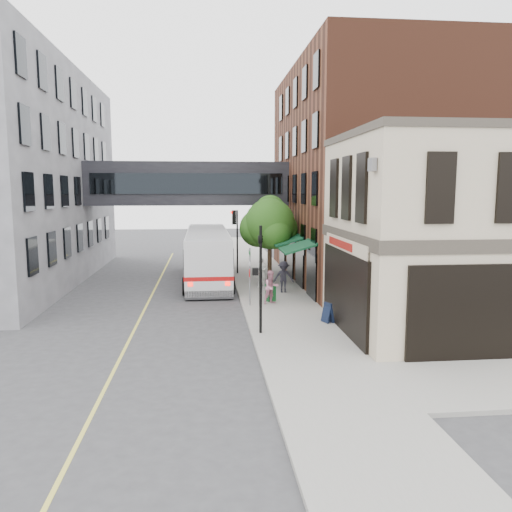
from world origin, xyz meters
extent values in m
plane|color=#38383A|center=(0.00, 0.00, 0.00)|extent=(120.00, 120.00, 0.00)
cube|color=gray|center=(2.00, 14.00, 0.07)|extent=(4.00, 60.00, 0.15)
cube|color=#C5B196|center=(9.00, 2.00, 4.08)|extent=(10.00, 8.00, 8.15)
cube|color=#38332B|center=(9.00, 2.00, 4.15)|extent=(10.12, 8.12, 0.50)
cube|color=#38332B|center=(9.00, 2.00, 8.30)|extent=(10.12, 8.12, 0.30)
cube|color=black|center=(3.94, 2.00, 1.85)|extent=(0.14, 6.40, 3.40)
cube|color=black|center=(3.90, 2.00, 1.85)|extent=(0.04, 5.90, 3.00)
cube|color=maroon|center=(3.88, 2.60, 3.80)|extent=(0.03, 3.60, 0.32)
cube|color=#522819|center=(10.00, 15.00, 7.00)|extent=(12.00, 18.00, 14.00)
cube|color=#0C351E|center=(3.14, 13.75, 3.00)|extent=(1.80, 13.00, 0.40)
cube|color=black|center=(-3.00, 18.00, 6.50)|extent=(14.00, 3.00, 3.00)
cube|color=black|center=(-3.00, 16.45, 6.50)|extent=(13.00, 0.08, 1.40)
cube|color=black|center=(-3.00, 19.55, 6.50)|extent=(13.00, 0.08, 1.40)
cylinder|color=black|center=(0.40, 2.00, 2.40)|extent=(0.12, 0.12, 4.50)
cube|color=black|center=(0.18, 2.00, 2.75)|extent=(0.25, 0.22, 0.30)
imported|color=black|center=(0.40, 2.00, 4.25)|extent=(0.20, 0.16, 1.00)
cylinder|color=black|center=(0.40, 17.00, 2.40)|extent=(0.12, 0.12, 4.50)
cube|color=black|center=(0.18, 17.00, 2.75)|extent=(0.25, 0.22, 0.30)
cube|color=black|center=(0.18, 17.00, 4.15)|extent=(0.28, 0.28, 1.00)
sphere|color=#FF0C05|center=(0.02, 17.00, 4.50)|extent=(0.18, 0.18, 0.18)
cylinder|color=gray|center=(0.40, 7.00, 1.65)|extent=(0.08, 0.08, 3.00)
cube|color=white|center=(0.38, 7.00, 2.35)|extent=(0.03, 0.75, 0.22)
cube|color=#0C591E|center=(0.38, 7.00, 2.90)|extent=(0.03, 0.70, 0.18)
cube|color=#B20C0C|center=(0.38, 7.00, 1.85)|extent=(0.03, 0.30, 0.40)
cylinder|color=#382619|center=(2.20, 13.00, 1.55)|extent=(0.28, 0.28, 2.80)
sphere|color=#194A13|center=(2.20, 13.00, 3.95)|extent=(3.20, 3.20, 3.20)
sphere|color=#194A13|center=(3.00, 13.50, 3.55)|extent=(2.20, 2.20, 2.20)
sphere|color=#194A13|center=(1.50, 13.30, 3.65)|extent=(2.40, 2.40, 2.40)
sphere|color=#194A13|center=(2.30, 13.60, 4.75)|extent=(2.00, 2.00, 2.00)
cube|color=#D8CC4C|center=(-5.00, 10.00, 0.01)|extent=(0.12, 40.00, 0.01)
cube|color=silver|center=(-1.72, 15.00, 1.78)|extent=(2.76, 12.40, 3.12)
cube|color=black|center=(-1.72, 15.00, 2.32)|extent=(2.83, 12.19, 1.13)
cube|color=#B20C0C|center=(-1.72, 15.00, 1.24)|extent=(2.83, 12.42, 0.24)
cylinder|color=black|center=(-3.04, 10.47, 0.54)|extent=(0.33, 1.08, 1.08)
cylinder|color=black|center=(-0.35, 10.48, 0.54)|extent=(0.33, 1.08, 1.08)
cylinder|color=black|center=(-3.09, 19.08, 0.54)|extent=(0.33, 1.08, 1.08)
cylinder|color=black|center=(-0.40, 19.10, 0.54)|extent=(0.33, 1.08, 1.08)
imported|color=silver|center=(1.53, 11.73, 1.07)|extent=(0.79, 0.67, 1.84)
imported|color=#CA8299|center=(1.55, 7.27, 1.03)|extent=(1.04, 0.94, 1.75)
imported|color=#23222A|center=(2.64, 10.10, 1.06)|extent=(1.22, 0.75, 1.82)
cube|color=#145926|center=(1.60, 7.94, 0.60)|extent=(0.58, 0.55, 0.91)
cube|color=black|center=(3.60, 3.33, 0.60)|extent=(0.50, 0.60, 0.91)
camera|label=1|loc=(-1.85, -18.14, 6.10)|focal=35.00mm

